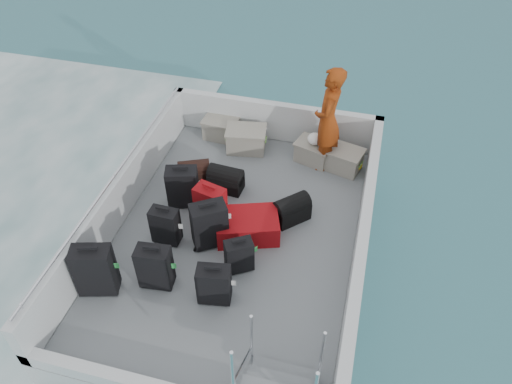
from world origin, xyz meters
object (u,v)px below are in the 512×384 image
crate_0 (221,129)px  crate_1 (246,140)px  passenger (328,120)px  suitcase_8 (248,226)px  suitcase_6 (214,285)px  crate_3 (342,160)px  suitcase_5 (210,204)px  crate_2 (314,153)px  suitcase_4 (209,225)px  suitcase_0 (95,271)px  suitcase_2 (183,187)px  suitcase_7 (239,256)px  suitcase_1 (166,226)px  suitcase_3 (155,267)px

crate_0 → crate_1: crate_1 is taller
passenger → suitcase_8: bearing=-23.1°
suitcase_6 → crate_3: suitcase_6 is taller
suitcase_5 → suitcase_8: suitcase_5 is taller
suitcase_8 → crate_2: 1.98m
suitcase_8 → suitcase_4: bearing=102.6°
crate_1 → crate_2: (1.16, -0.02, -0.02)m
passenger → suitcase_4: bearing=-30.4°
suitcase_6 → suitcase_8: (0.10, 1.16, -0.11)m
suitcase_0 → suitcase_4: suitcase_0 is taller
suitcase_2 → suitcase_7: 1.53m
suitcase_7 → passenger: passenger is taller
suitcase_0 → suitcase_6: bearing=-6.8°
suitcase_5 → suitcase_7: suitcase_5 is taller
suitcase_2 → crate_3: size_ratio=1.14×
suitcase_1 → suitcase_6: bearing=-37.0°
suitcase_1 → crate_1: bearing=79.4°
suitcase_1 → passenger: passenger is taller
suitcase_3 → suitcase_4: size_ratio=0.92×
suitcase_2 → suitcase_4: 0.91m
suitcase_4 → crate_2: bearing=30.7°
suitcase_5 → suitcase_7: bearing=-35.6°
suitcase_4 → crate_0: size_ratio=1.26×
suitcase_3 → suitcase_6: size_ratio=1.14×
suitcase_1 → crate_3: size_ratio=1.00×
suitcase_2 → crate_0: suitcase_2 is taller
crate_2 → suitcase_6: bearing=-103.2°
passenger → suitcase_2: bearing=-52.0°
crate_1 → suitcase_1: bearing=-102.5°
suitcase_6 → suitcase_2: bearing=113.2°
suitcase_5 → crate_1: bearing=103.1°
suitcase_5 → crate_1: suitcase_5 is taller
crate_1 → crate_2: bearing=-1.0°
suitcase_4 → passenger: bearing=26.6°
suitcase_5 → suitcase_6: size_ratio=1.04×
suitcase_0 → crate_1: size_ratio=1.18×
suitcase_5 → crate_0: 2.03m
suitcase_7 → suitcase_2: bearing=108.0°
crate_2 → crate_3: 0.50m
suitcase_0 → crate_1: 3.46m
suitcase_3 → crate_0: size_ratio=1.16×
suitcase_4 → crate_3: (1.56, 2.08, -0.18)m
suitcase_6 → suitcase_8: 1.18m
suitcase_1 → crate_0: size_ratio=1.03×
suitcase_5 → suitcase_6: 1.41m
suitcase_4 → crate_0: bearing=71.2°
crate_3 → suitcase_7: bearing=-113.3°
suitcase_5 → suitcase_8: size_ratio=0.69×
suitcase_5 → crate_1: size_ratio=0.94×
suitcase_0 → suitcase_4: size_ratio=1.06×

